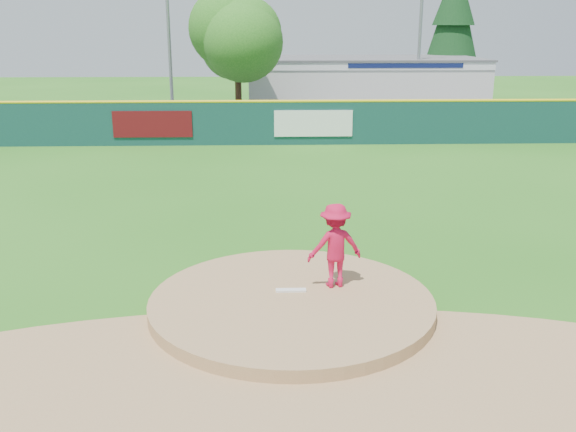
{
  "coord_description": "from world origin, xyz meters",
  "views": [
    {
      "loc": [
        -0.46,
        -11.42,
        5.28
      ],
      "look_at": [
        0.0,
        2.0,
        1.3
      ],
      "focal_mm": 40.0,
      "sensor_mm": 36.0,
      "label": 1
    }
  ],
  "objects_px": {
    "conifer_tree": "(453,22)",
    "deciduous_tree": "(237,40)",
    "pool_building_grp": "(362,83)",
    "light_pole_left": "(168,12)",
    "van": "(253,114)",
    "light_pole_right": "(421,22)",
    "playground_slide": "(38,120)",
    "pitcher": "(335,246)"
  },
  "relations": [
    {
      "from": "conifer_tree",
      "to": "deciduous_tree",
      "type": "bearing_deg",
      "value": -143.75
    },
    {
      "from": "pool_building_grp",
      "to": "light_pole_left",
      "type": "distance_m",
      "value": 13.72
    },
    {
      "from": "deciduous_tree",
      "to": "conifer_tree",
      "type": "relative_size",
      "value": 0.77
    },
    {
      "from": "pool_building_grp",
      "to": "deciduous_tree",
      "type": "distance_m",
      "value": 11.01
    },
    {
      "from": "van",
      "to": "light_pole_left",
      "type": "bearing_deg",
      "value": 62.58
    },
    {
      "from": "pool_building_grp",
      "to": "conifer_tree",
      "type": "bearing_deg",
      "value": 29.78
    },
    {
      "from": "van",
      "to": "deciduous_tree",
      "type": "distance_m",
      "value": 4.14
    },
    {
      "from": "van",
      "to": "light_pole_right",
      "type": "distance_m",
      "value": 12.38
    },
    {
      "from": "deciduous_tree",
      "to": "playground_slide",
      "type": "bearing_deg",
      "value": -160.69
    },
    {
      "from": "light_pole_right",
      "to": "deciduous_tree",
      "type": "bearing_deg",
      "value": -160.02
    },
    {
      "from": "deciduous_tree",
      "to": "light_pole_right",
      "type": "distance_m",
      "value": 11.75
    },
    {
      "from": "playground_slide",
      "to": "conifer_tree",
      "type": "relative_size",
      "value": 0.27
    },
    {
      "from": "deciduous_tree",
      "to": "conifer_tree",
      "type": "distance_m",
      "value": 18.63
    },
    {
      "from": "conifer_tree",
      "to": "light_pole_right",
      "type": "height_order",
      "value": "light_pole_right"
    },
    {
      "from": "light_pole_left",
      "to": "light_pole_right",
      "type": "bearing_deg",
      "value": 7.59
    },
    {
      "from": "van",
      "to": "deciduous_tree",
      "type": "relative_size",
      "value": 0.59
    },
    {
      "from": "van",
      "to": "playground_slide",
      "type": "distance_m",
      "value": 11.13
    },
    {
      "from": "van",
      "to": "playground_slide",
      "type": "bearing_deg",
      "value": 107.67
    },
    {
      "from": "van",
      "to": "conifer_tree",
      "type": "xyz_separation_m",
      "value": [
        14.19,
        12.02,
        4.92
      ]
    },
    {
      "from": "pitcher",
      "to": "light_pole_right",
      "type": "xyz_separation_m",
      "value": [
        8.11,
        28.43,
        4.44
      ]
    },
    {
      "from": "deciduous_tree",
      "to": "conifer_tree",
      "type": "height_order",
      "value": "conifer_tree"
    },
    {
      "from": "pitcher",
      "to": "playground_slide",
      "type": "xyz_separation_m",
      "value": [
        -12.92,
        20.92,
        -0.4
      ]
    },
    {
      "from": "pool_building_grp",
      "to": "deciduous_tree",
      "type": "height_order",
      "value": "deciduous_tree"
    },
    {
      "from": "van",
      "to": "playground_slide",
      "type": "relative_size",
      "value": 1.72
    },
    {
      "from": "pool_building_grp",
      "to": "light_pole_left",
      "type": "xyz_separation_m",
      "value": [
        -12.0,
        -4.99,
        4.39
      ]
    },
    {
      "from": "playground_slide",
      "to": "van",
      "type": "bearing_deg",
      "value": 12.95
    },
    {
      "from": "conifer_tree",
      "to": "light_pole_left",
      "type": "relative_size",
      "value": 0.86
    },
    {
      "from": "playground_slide",
      "to": "light_pole_right",
      "type": "xyz_separation_m",
      "value": [
        21.03,
        7.52,
        4.84
      ]
    },
    {
      "from": "van",
      "to": "pool_building_grp",
      "type": "bearing_deg",
      "value": -37.16
    },
    {
      "from": "deciduous_tree",
      "to": "light_pole_right",
      "type": "bearing_deg",
      "value": 19.98
    },
    {
      "from": "pitcher",
      "to": "playground_slide",
      "type": "distance_m",
      "value": 24.59
    },
    {
      "from": "playground_slide",
      "to": "light_pole_right",
      "type": "bearing_deg",
      "value": 19.66
    },
    {
      "from": "playground_slide",
      "to": "deciduous_tree",
      "type": "relative_size",
      "value": 0.34
    },
    {
      "from": "pitcher",
      "to": "light_pole_right",
      "type": "relative_size",
      "value": 0.17
    },
    {
      "from": "deciduous_tree",
      "to": "light_pole_left",
      "type": "distance_m",
      "value": 4.72
    },
    {
      "from": "deciduous_tree",
      "to": "conifer_tree",
      "type": "bearing_deg",
      "value": 36.25
    },
    {
      "from": "conifer_tree",
      "to": "van",
      "type": "bearing_deg",
      "value": -139.72
    },
    {
      "from": "deciduous_tree",
      "to": "pool_building_grp",
      "type": "bearing_deg",
      "value": 41.16
    },
    {
      "from": "playground_slide",
      "to": "pool_building_grp",
      "type": "bearing_deg",
      "value": 30.23
    },
    {
      "from": "pitcher",
      "to": "light_pole_left",
      "type": "relative_size",
      "value": 0.16
    },
    {
      "from": "deciduous_tree",
      "to": "conifer_tree",
      "type": "xyz_separation_m",
      "value": [
        15.0,
        11.0,
        0.99
      ]
    },
    {
      "from": "deciduous_tree",
      "to": "light_pole_right",
      "type": "relative_size",
      "value": 0.74
    }
  ]
}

